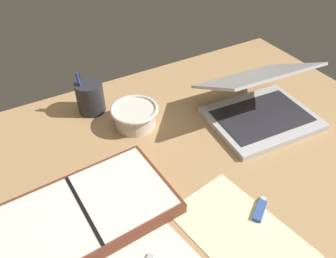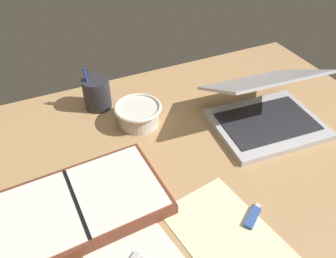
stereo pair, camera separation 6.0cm
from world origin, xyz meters
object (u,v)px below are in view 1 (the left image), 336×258
bowl (135,115)px  pen_cup (90,97)px  planner (84,213)px  laptop (259,104)px

bowl → pen_cup: (-8.81, 13.20, 1.58)cm
bowl → planner: (-23.82, -23.93, -1.88)cm
bowl → laptop: bearing=-23.9°
laptop → planner: bearing=-167.2°
laptop → planner: size_ratio=0.80×
laptop → pen_cup: (-43.07, 28.35, 0.07)cm
planner → pen_cup: bearing=64.6°
laptop → planner: (-58.07, -8.78, -3.39)cm
pen_cup → planner: 40.20cm
bowl → pen_cup: 15.95cm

